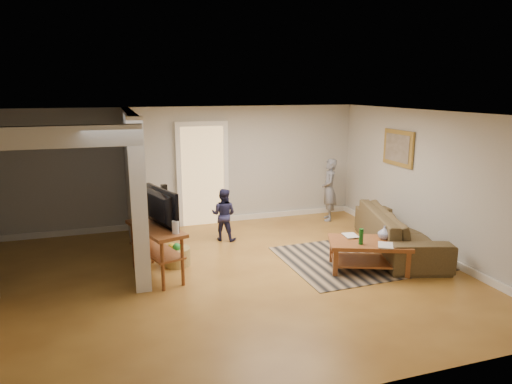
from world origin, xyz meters
TOP-DOWN VIEW (x-y plane):
  - ground at (0.00, 0.00)m, footprint 7.50×7.50m
  - room_shell at (-1.07, 0.43)m, footprint 7.54×6.02m
  - area_rug at (2.53, 0.09)m, footprint 2.83×2.11m
  - sofa at (3.30, 0.23)m, footprint 1.65×2.68m
  - coffee_table at (2.32, -0.40)m, footprint 1.43×1.14m
  - tv_console at (-0.93, 0.40)m, footprint 0.85×1.35m
  - speaker_left at (-1.00, 1.20)m, footprint 0.11×0.11m
  - speaker_right at (-0.58, 2.35)m, footprint 0.12×0.12m
  - toy_basket at (-0.60, 0.76)m, footprint 0.45×0.45m
  - child at (3.00, 2.40)m, footprint 0.49×0.59m
  - toddler at (0.45, 1.77)m, footprint 0.62×0.59m

SIDE VIEW (x-z plane):
  - ground at x=0.00m, z-range 0.00..0.00m
  - sofa at x=3.30m, z-range -0.37..0.37m
  - child at x=3.00m, z-range -0.69..0.69m
  - toddler at x=0.45m, z-range -0.51..0.51m
  - area_rug at x=2.53m, z-range 0.00..0.01m
  - toy_basket at x=-0.60m, z-range -0.03..0.37m
  - coffee_table at x=2.32m, z-range 0.01..0.75m
  - speaker_left at x=-1.00m, z-range 0.00..0.94m
  - speaker_right at x=-0.58m, z-range 0.00..1.05m
  - tv_console at x=-0.93m, z-range 0.18..1.27m
  - room_shell at x=-1.07m, z-range 0.20..2.72m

